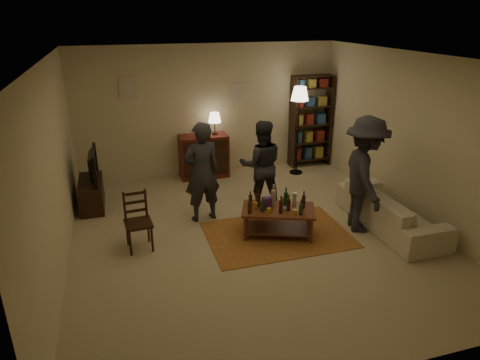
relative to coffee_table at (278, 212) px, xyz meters
name	(u,v)px	position (x,y,z in m)	size (l,w,h in m)	color
floor	(253,234)	(-0.35, 0.13, -0.40)	(6.00, 6.00, 0.00)	#C6B793
room_shell	(177,90)	(-1.00, 3.11, 1.41)	(6.00, 6.00, 6.00)	beige
rug	(277,234)	(0.01, -0.01, -0.40)	(2.20, 1.50, 0.01)	#993B21
coffee_table	(278,212)	(0.00, 0.00, 0.00)	(1.25, 0.97, 0.79)	brown
dining_chair	(137,219)	(-2.10, 0.25, 0.06)	(0.41, 0.41, 0.89)	black
tv_stand	(91,187)	(-2.80, 1.93, -0.02)	(0.40, 1.00, 1.06)	black
dresser	(204,155)	(-0.55, 2.84, 0.07)	(1.00, 0.50, 1.36)	maroon
bookshelf	(311,120)	(1.89, 2.91, 0.63)	(0.90, 0.34, 2.02)	black
floor_lamp	(300,100)	(1.40, 2.48, 1.19)	(0.36, 0.36, 1.87)	black
sofa	(391,210)	(1.85, -0.27, -0.10)	(2.08, 0.81, 0.61)	beige
person_left	(202,172)	(-1.00, 0.88, 0.44)	(0.61, 0.40, 1.68)	#292A32
person_right	(261,165)	(0.09, 1.07, 0.39)	(0.77, 0.60, 1.58)	#28272F
person_by_sofa	(364,175)	(1.35, -0.18, 0.52)	(1.19, 0.69, 1.85)	#28272F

